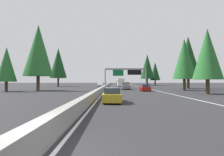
% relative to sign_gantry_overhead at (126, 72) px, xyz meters
% --- Properties ---
extents(ground_plane, '(320.00, 320.00, 0.00)m').
position_rel_sign_gantry_overhead_xyz_m(ground_plane, '(7.91, 6.04, -4.78)').
color(ground_plane, '#262628').
extents(median_barrier, '(180.00, 0.56, 0.90)m').
position_rel_sign_gantry_overhead_xyz_m(median_barrier, '(27.91, 6.34, -4.33)').
color(median_barrier, gray).
rests_on(median_barrier, ground).
extents(shoulder_stripe_right, '(160.00, 0.16, 0.01)m').
position_rel_sign_gantry_overhead_xyz_m(shoulder_stripe_right, '(17.91, -5.48, -4.77)').
color(shoulder_stripe_right, silver).
rests_on(shoulder_stripe_right, ground).
extents(shoulder_stripe_median, '(160.00, 0.16, 0.01)m').
position_rel_sign_gantry_overhead_xyz_m(shoulder_stripe_median, '(17.91, 5.79, -4.77)').
color(shoulder_stripe_median, silver).
rests_on(shoulder_stripe_median, ground).
extents(sign_gantry_overhead, '(0.50, 12.68, 6.00)m').
position_rel_sign_gantry_overhead_xyz_m(sign_gantry_overhead, '(0.00, 0.00, 0.00)').
color(sign_gantry_overhead, gray).
rests_on(sign_gantry_overhead, ground).
extents(sedan_near_center, '(4.40, 1.80, 1.47)m').
position_rel_sign_gantry_overhead_xyz_m(sedan_near_center, '(-38.44, 4.11, -4.09)').
color(sedan_near_center, '#AD931E').
rests_on(sedan_near_center, ground).
extents(sedan_far_right, '(4.40, 1.80, 1.47)m').
position_rel_sign_gantry_overhead_xyz_m(sedan_far_right, '(-17.20, -2.81, -4.09)').
color(sedan_far_right, maroon).
rests_on(sedan_far_right, ground).
extents(bus_mid_left, '(11.50, 2.55, 3.10)m').
position_rel_sign_gantry_overhead_xyz_m(bus_mid_left, '(19.55, 0.87, -3.06)').
color(bus_mid_left, white).
rests_on(bus_mid_left, ground).
extents(sedan_mid_center, '(4.40, 1.80, 1.47)m').
position_rel_sign_gantry_overhead_xyz_m(sedan_mid_center, '(34.85, 0.57, -4.09)').
color(sedan_mid_center, silver).
rests_on(sedan_mid_center, ground).
extents(minivan_distant_a, '(5.00, 1.95, 1.69)m').
position_rel_sign_gantry_overhead_xyz_m(minivan_distant_a, '(74.90, 0.62, -3.83)').
color(minivan_distant_a, slate).
rests_on(minivan_distant_a, ground).
extents(pickup_mid_right, '(5.60, 2.00, 1.86)m').
position_rel_sign_gantry_overhead_xyz_m(pickup_mid_right, '(-8.61, 0.73, -3.86)').
color(pickup_mid_right, slate).
rests_on(pickup_mid_right, ground).
extents(box_truck_far_left, '(8.50, 2.40, 2.95)m').
position_rel_sign_gantry_overhead_xyz_m(box_truck_far_left, '(60.02, 0.40, -3.17)').
color(box_truck_far_left, gold).
rests_on(box_truck_far_left, ground).
extents(oncoming_near, '(5.60, 2.00, 1.86)m').
position_rel_sign_gantry_overhead_xyz_m(oncoming_near, '(17.93, 9.00, -3.86)').
color(oncoming_near, white).
rests_on(oncoming_near, ground).
extents(conifer_right_foreground, '(4.81, 4.81, 10.92)m').
position_rel_sign_gantry_overhead_xyz_m(conifer_right_foreground, '(-25.99, -11.68, 1.86)').
color(conifer_right_foreground, '#4C3823').
rests_on(conifer_right_foreground, ground).
extents(conifer_right_near, '(5.22, 5.22, 11.87)m').
position_rel_sign_gantry_overhead_xyz_m(conifer_right_near, '(-14.32, -12.24, 2.44)').
color(conifer_right_near, '#4C3823').
rests_on(conifer_right_near, ground).
extents(conifer_right_mid, '(6.52, 6.52, 14.81)m').
position_rel_sign_gantry_overhead_xyz_m(conifer_right_mid, '(-3.78, -17.31, 4.23)').
color(conifer_right_mid, '#4C3823').
rests_on(conifer_right_mid, ground).
extents(conifer_right_far, '(6.55, 6.55, 14.90)m').
position_rel_sign_gantry_overhead_xyz_m(conifer_right_far, '(32.99, -12.39, 4.29)').
color(conifer_right_far, '#4C3823').
rests_on(conifer_right_far, ground).
extents(conifer_right_distant, '(5.03, 5.03, 11.44)m').
position_rel_sign_gantry_overhead_xyz_m(conifer_right_distant, '(36.03, -16.81, 2.17)').
color(conifer_right_distant, '#4C3823').
rests_on(conifer_right_distant, ground).
extents(conifer_left_foreground, '(3.99, 3.99, 9.07)m').
position_rel_sign_gantry_overhead_xyz_m(conifer_left_foreground, '(-18.85, 25.75, 0.73)').
color(conifer_left_foreground, '#4C3823').
rests_on(conifer_left_foreground, ground).
extents(conifer_left_near, '(6.54, 6.54, 14.86)m').
position_rel_sign_gantry_overhead_xyz_m(conifer_left_near, '(-14.92, 20.80, 4.26)').
color(conifer_left_near, '#4C3823').
rests_on(conifer_left_near, ground).
extents(conifer_left_mid, '(6.67, 6.67, 15.17)m').
position_rel_sign_gantry_overhead_xyz_m(conifer_left_mid, '(17.47, 25.57, 4.45)').
color(conifer_left_mid, '#4C3823').
rests_on(conifer_left_mid, ground).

